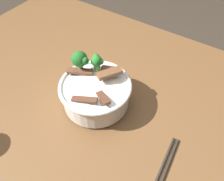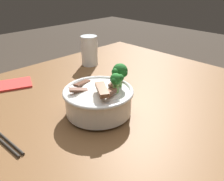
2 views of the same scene
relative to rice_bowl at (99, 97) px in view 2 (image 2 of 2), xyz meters
The scene contains 4 objects.
dining_table 0.19m from the rice_bowl, 152.36° to the right, with size 1.20×1.02×0.83m.
rice_bowl is the anchor object (origin of this frame).
drinking_glass 0.44m from the rice_bowl, 125.92° to the right, with size 0.08×0.08×0.14m.
folded_napkin 0.40m from the rice_bowl, 74.95° to the right, with size 0.13×0.10×0.01m, color red.
Camera 2 is at (0.46, 0.49, 1.21)m, focal length 36.31 mm.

